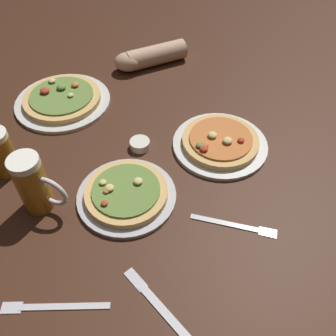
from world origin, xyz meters
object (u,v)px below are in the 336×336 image
object	(u,v)px
pizza_plate_far	(220,142)
diner_arm	(148,57)
beer_mug_dark	(34,184)
ramekin_sauce	(140,144)
pizza_plate_side	(62,99)
knife_right	(158,304)
pizza_plate_near	(126,194)
fork_spare	(235,225)
fork_left	(53,307)

from	to	relation	value
pizza_plate_far	diner_arm	world-z (taller)	diner_arm
beer_mug_dark	ramekin_sauce	xyz separation A→B (m)	(0.25, 0.21, -0.07)
pizza_plate_side	knife_right	xyz separation A→B (m)	(0.31, -0.71, -0.01)
knife_right	ramekin_sauce	bearing A→B (deg)	95.46
pizza_plate_side	beer_mug_dark	size ratio (longest dim) A/B	1.89
pizza_plate_near	beer_mug_dark	bearing A→B (deg)	-175.68
pizza_plate_near	fork_spare	xyz separation A→B (m)	(0.28, -0.10, -0.01)
pizza_plate_side	fork_left	bearing A→B (deg)	-82.77
ramekin_sauce	diner_arm	world-z (taller)	diner_arm
fork_left	fork_spare	size ratio (longest dim) A/B	1.09
knife_right	pizza_plate_far	bearing A→B (deg)	67.94
ramekin_sauce	diner_arm	xyz separation A→B (m)	(0.02, 0.45, 0.02)
pizza_plate_side	pizza_plate_near	bearing A→B (deg)	-60.61
knife_right	diner_arm	world-z (taller)	diner_arm
pizza_plate_near	pizza_plate_far	size ratio (longest dim) A/B	0.92
pizza_plate_far	beer_mug_dark	bearing A→B (deg)	-157.56
fork_spare	pizza_plate_near	bearing A→B (deg)	160.14
pizza_plate_near	pizza_plate_side	distance (m)	0.48
pizza_plate_far	fork_left	size ratio (longest dim) A/B	1.23
fork_left	beer_mug_dark	bearing A→B (deg)	105.48
pizza_plate_far	knife_right	xyz separation A→B (m)	(-0.19, -0.48, -0.01)
pizza_plate_near	fork_left	size ratio (longest dim) A/B	1.14
fork_left	diner_arm	xyz separation A→B (m)	(0.20, 0.93, 0.03)
beer_mug_dark	fork_spare	distance (m)	0.51
knife_right	diner_arm	xyz separation A→B (m)	(-0.02, 0.93, 0.03)
fork_left	knife_right	xyz separation A→B (m)	(0.22, -0.00, 0.00)
pizza_plate_far	diner_arm	distance (m)	0.50
pizza_plate_far	pizza_plate_side	distance (m)	0.56
pizza_plate_side	fork_left	world-z (taller)	pizza_plate_side
pizza_plate_near	beer_mug_dark	world-z (taller)	beer_mug_dark
fork_left	pizza_plate_far	bearing A→B (deg)	48.80
beer_mug_dark	knife_right	size ratio (longest dim) A/B	0.95
ramekin_sauce	beer_mug_dark	bearing A→B (deg)	-140.62
beer_mug_dark	fork_left	world-z (taller)	beer_mug_dark
fork_spare	fork_left	bearing A→B (deg)	-155.62
pizza_plate_near	diner_arm	distance (m)	0.64
beer_mug_dark	fork_left	bearing A→B (deg)	-74.52
pizza_plate_far	fork_left	xyz separation A→B (m)	(-0.42, -0.48, -0.01)
pizza_plate_near	diner_arm	size ratio (longest dim) A/B	0.95
pizza_plate_far	fork_spare	size ratio (longest dim) A/B	1.34
knife_right	fork_spare	distance (m)	0.28
pizza_plate_side	ramekin_sauce	bearing A→B (deg)	-40.23
pizza_plate_side	fork_spare	bearing A→B (deg)	-45.32
ramekin_sauce	diner_arm	bearing A→B (deg)	86.95
pizza_plate_near	ramekin_sauce	world-z (taller)	pizza_plate_near
beer_mug_dark	ramekin_sauce	distance (m)	0.33
pizza_plate_far	beer_mug_dark	size ratio (longest dim) A/B	1.69
ramekin_sauce	fork_spare	size ratio (longest dim) A/B	0.28
pizza_plate_far	ramekin_sauce	size ratio (longest dim) A/B	4.72
fork_left	ramekin_sauce	bearing A→B (deg)	69.79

